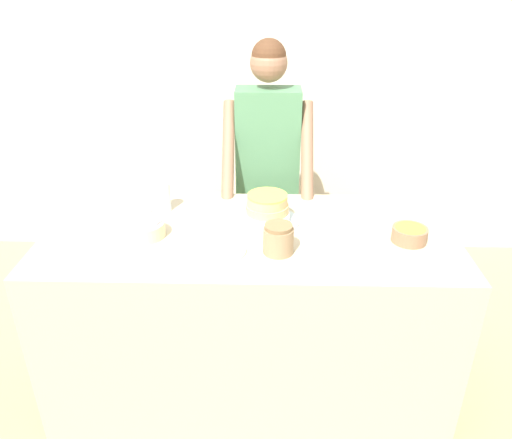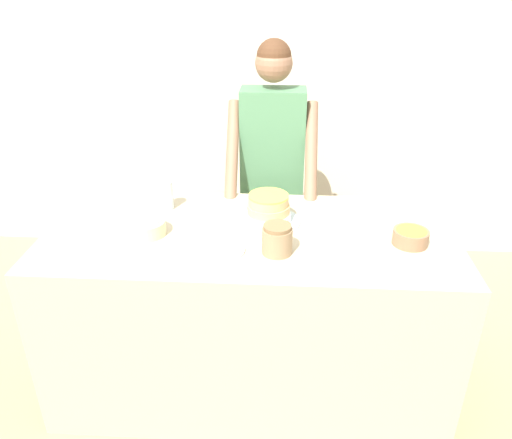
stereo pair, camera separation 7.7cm
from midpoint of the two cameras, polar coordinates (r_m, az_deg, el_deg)
name	(u,v)px [view 1 (the left image)]	position (r m, az deg, el deg)	size (l,w,h in m)	color
wall_back	(257,87)	(3.74, -0.52, 14.89)	(10.00, 0.05, 2.60)	beige
counter	(250,310)	(2.66, -1.57, -10.30)	(1.98, 0.90, 0.94)	#C6B793
person_baker	(268,157)	(3.01, 0.61, 7.20)	(0.51, 0.47, 1.74)	#2D2D38
cake	(267,210)	(2.47, 0.40, 1.08)	(0.32, 0.32, 0.15)	silver
frosting_bowl_orange	(410,234)	(2.41, 16.27, -1.59)	(0.16, 0.16, 0.07)	#936B4C
frosting_bowl_pink	(144,228)	(2.42, -13.53, -1.01)	(0.20, 0.20, 0.17)	beige
drinking_glass	(163,197)	(2.64, -11.36, 2.57)	(0.08, 0.08, 0.15)	silver
ceramic_plate	(221,251)	(2.25, -4.99, -3.59)	(0.22, 0.22, 0.01)	silver
stoneware_jar	(278,239)	(2.21, 1.58, -2.24)	(0.14, 0.14, 0.14)	#9E7F5B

